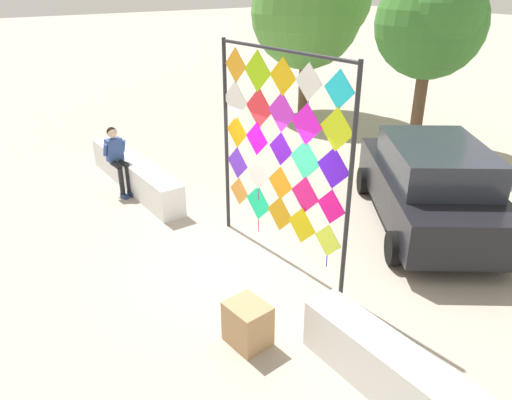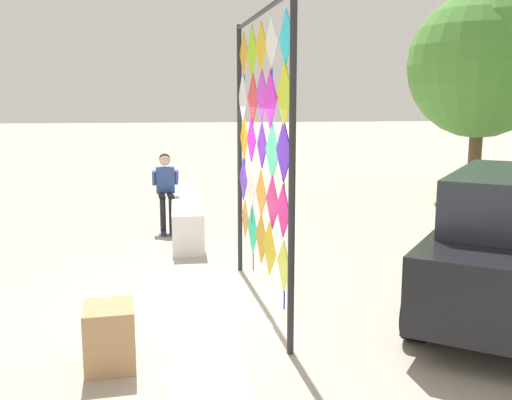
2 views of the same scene
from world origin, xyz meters
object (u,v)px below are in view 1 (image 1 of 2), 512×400
at_px(kite_display_rack, 280,145).
at_px(tree_far_right, 433,21).
at_px(parked_car, 430,184).
at_px(tree_broadleaf, 313,7).
at_px(seated_vendor, 117,155).
at_px(cardboard_box_large, 248,324).

height_order(kite_display_rack, tree_far_right, tree_far_right).
xyz_separation_m(parked_car, tree_far_right, (-3.24, 3.85, 2.62)).
bearing_deg(tree_broadleaf, parked_car, -25.62).
bearing_deg(tree_far_right, seated_vendor, -102.91).
height_order(kite_display_rack, cardboard_box_large, kite_display_rack).
height_order(kite_display_rack, tree_broadleaf, tree_broadleaf).
height_order(seated_vendor, tree_far_right, tree_far_right).
bearing_deg(cardboard_box_large, parked_car, 99.34).
relative_size(seated_vendor, cardboard_box_large, 2.49).
distance_m(kite_display_rack, cardboard_box_large, 2.95).
bearing_deg(seated_vendor, cardboard_box_large, -4.68).
xyz_separation_m(cardboard_box_large, tree_broadleaf, (-8.87, 8.80, 3.32)).
bearing_deg(kite_display_rack, tree_far_right, 109.43).
distance_m(parked_car, tree_broadleaf, 9.35).
xyz_separation_m(kite_display_rack, tree_broadleaf, (-7.31, 7.07, 1.51)).
relative_size(seated_vendor, tree_far_right, 0.31).
distance_m(parked_car, tree_far_right, 5.67).
distance_m(seated_vendor, parked_car, 6.79).
distance_m(kite_display_rack, seated_vendor, 4.72).
bearing_deg(kite_display_rack, seated_vendor, -164.22).
bearing_deg(seated_vendor, parked_car, 40.87).
distance_m(cardboard_box_large, tree_far_right, 10.19).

